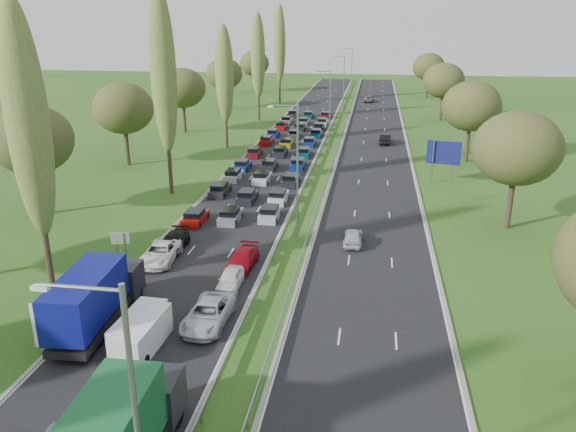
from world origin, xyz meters
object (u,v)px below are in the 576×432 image
at_px(near_car_2, 160,253).
at_px(blue_lorry, 95,298).
at_px(white_van_front, 143,333).
at_px(near_car_3, 173,242).
at_px(info_sign, 120,241).
at_px(direction_sign, 444,155).
at_px(white_van_rear, 141,327).

distance_m(near_car_2, blue_lorry, 10.60).
relative_size(near_car_2, white_van_front, 1.09).
distance_m(blue_lorry, white_van_front, 4.47).
distance_m(near_car_3, blue_lorry, 13.17).
height_order(near_car_2, info_sign, info_sign).
relative_size(near_car_2, direction_sign, 1.03).
distance_m(near_car_3, info_sign, 4.37).
bearing_deg(near_car_3, direction_sign, 44.02).
xyz_separation_m(near_car_2, near_car_3, (0.18, 2.57, -0.05)).
bearing_deg(near_car_2, info_sign, 167.42).
distance_m(near_car_3, direction_sign, 35.35).
xyz_separation_m(white_van_rear, info_sign, (-6.92, 12.37, 0.39)).
height_order(white_van_front, direction_sign, direction_sign).
relative_size(info_sign, direction_sign, 0.40).
height_order(white_van_rear, info_sign, info_sign).
distance_m(near_car_2, direction_sign, 37.32).
height_order(near_car_2, near_car_3, near_car_2).
xyz_separation_m(blue_lorry, info_sign, (-3.42, 11.12, -0.71)).
distance_m(blue_lorry, white_van_rear, 3.88).
bearing_deg(direction_sign, white_van_front, -118.32).
relative_size(blue_lorry, white_van_front, 1.95).
relative_size(near_car_3, direction_sign, 0.92).
distance_m(white_van_front, white_van_rear, 0.74).
bearing_deg(blue_lorry, white_van_front, -29.16).
bearing_deg(white_van_rear, blue_lorry, 163.34).
relative_size(near_car_2, near_car_3, 1.12).
bearing_deg(blue_lorry, near_car_3, 84.39).
xyz_separation_m(blue_lorry, direction_sign, (25.38, 37.96, 1.49)).
bearing_deg(white_van_front, info_sign, 122.12).
relative_size(near_car_3, blue_lorry, 0.50).
relative_size(blue_lorry, info_sign, 4.55).
xyz_separation_m(white_van_front, white_van_rear, (-0.41, 0.61, -0.03)).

